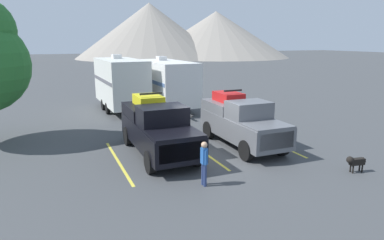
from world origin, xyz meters
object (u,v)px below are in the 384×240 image
at_px(pickup_truck_b, 241,121).
at_px(pickup_truck_a, 157,127).
at_px(camper_trailer_a, 121,82).
at_px(dog, 355,162).
at_px(person_a, 204,161).
at_px(camper_trailer_b, 166,82).

bearing_deg(pickup_truck_b, pickup_truck_a, 174.92).
relative_size(camper_trailer_a, dog, 8.89).
xyz_separation_m(person_a, dog, (5.73, -1.13, -0.47)).
height_order(pickup_truck_b, dog, pickup_truck_b).
height_order(pickup_truck_a, dog, pickup_truck_a).
bearing_deg(dog, person_a, 168.87).
distance_m(pickup_truck_b, camper_trailer_a, 10.99).
relative_size(pickup_truck_a, camper_trailer_b, 0.74).
bearing_deg(pickup_truck_a, camper_trailer_b, 68.96).
bearing_deg(dog, pickup_truck_a, 140.64).
xyz_separation_m(pickup_truck_b, dog, (2.18, -4.70, -0.75)).
height_order(person_a, dog, person_a).
xyz_separation_m(pickup_truck_a, dog, (6.17, -5.06, -0.77)).
relative_size(pickup_truck_a, person_a, 3.64).
xyz_separation_m(pickup_truck_a, camper_trailer_b, (3.59, 9.34, 0.76)).
bearing_deg(person_a, camper_trailer_b, 76.61).
distance_m(camper_trailer_a, person_a, 14.00).
distance_m(person_a, dog, 5.86).
height_order(pickup_truck_a, pickup_truck_b, pickup_truck_a).
relative_size(camper_trailer_a, camper_trailer_b, 0.98).
relative_size(camper_trailer_b, person_a, 4.93).
distance_m(camper_trailer_a, dog, 16.20).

